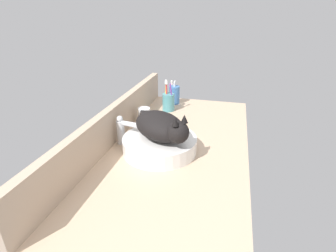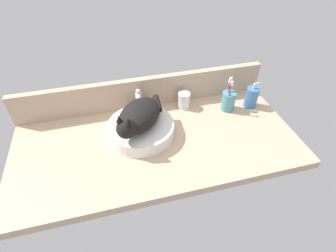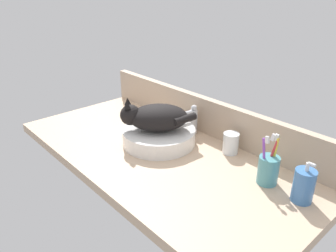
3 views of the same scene
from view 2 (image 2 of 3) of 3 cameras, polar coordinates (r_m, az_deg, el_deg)
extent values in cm
cube|color=tan|center=(126.23, -2.44, -3.75)|extent=(133.52, 62.74, 4.00)
cube|color=tan|center=(142.31, -5.22, 7.41)|extent=(133.52, 3.60, 16.50)
cylinder|color=white|center=(126.08, -5.88, -0.72)|extent=(31.71, 31.71, 6.57)
ellipsoid|color=black|center=(120.40, -6.16, 2.38)|extent=(28.76, 30.17, 11.00)
sphere|color=black|center=(111.82, -9.05, -0.56)|extent=(8.80, 8.80, 8.80)
cone|color=black|center=(106.73, -8.60, 0.96)|extent=(2.80, 2.80, 3.20)
cone|color=black|center=(108.71, -10.61, 1.55)|extent=(2.80, 2.80, 3.20)
cylinder|color=black|center=(126.05, -2.38, 4.93)|extent=(3.86, 11.17, 3.20)
cylinder|color=silver|center=(139.57, -6.29, 5.18)|extent=(3.60, 3.60, 11.00)
cylinder|color=silver|center=(132.65, -6.36, 5.62)|extent=(3.51, 10.20, 2.20)
sphere|color=silver|center=(135.75, -6.50, 7.46)|extent=(2.80, 2.80, 2.80)
cylinder|color=#3F72B2|center=(149.08, 17.69, 5.99)|extent=(6.78, 6.78, 11.34)
cylinder|color=silver|center=(145.32, 18.25, 8.25)|extent=(1.20, 1.20, 2.80)
cylinder|color=silver|center=(145.22, 18.78, 8.75)|extent=(2.20, 1.00, 1.00)
cylinder|color=teal|center=(143.77, 12.97, 5.31)|extent=(7.20, 7.20, 10.29)
cylinder|color=#D13838|center=(142.16, 12.88, 6.73)|extent=(4.11, 2.35, 16.88)
cube|color=white|center=(137.66, 13.41, 9.63)|extent=(1.64, 1.00, 2.64)
cylinder|color=purple|center=(139.82, 13.29, 6.01)|extent=(4.39, 2.10, 16.84)
cube|color=white|center=(135.24, 13.84, 8.94)|extent=(1.68, 0.97, 2.65)
cylinder|color=yellow|center=(143.09, 13.05, 6.95)|extent=(2.37, 1.23, 17.03)
cube|color=white|center=(138.61, 13.58, 9.84)|extent=(1.40, 0.85, 2.51)
cylinder|color=white|center=(142.32, 3.49, 5.62)|extent=(6.49, 6.49, 8.78)
cylinder|color=silver|center=(143.12, 3.47, 5.18)|extent=(5.71, 5.71, 6.05)
camera|label=1|loc=(1.11, -62.14, 2.66)|focal=28.00mm
camera|label=3|loc=(1.11, 67.55, 4.76)|focal=35.00mm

